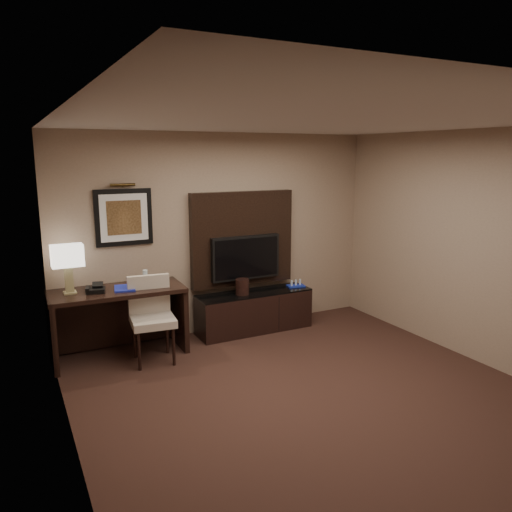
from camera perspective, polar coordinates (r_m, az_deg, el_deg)
floor at (r=5.14m, az=7.60°, el=-16.60°), size 4.50×5.00×0.01m
ceiling at (r=4.55m, az=8.53°, el=15.07°), size 4.50×5.00×0.01m
wall_back at (r=6.82m, az=-4.07°, el=2.55°), size 4.50×0.01×2.70m
wall_left at (r=3.87m, az=-20.55°, el=-5.10°), size 0.01×5.00×2.70m
wall_right at (r=6.21m, az=25.33°, el=0.58°), size 0.01×5.00×2.70m
desk at (r=6.29m, az=-15.41°, el=-7.37°), size 1.58×0.71×0.84m
credenza at (r=6.95m, az=-0.20°, el=-6.34°), size 1.61×0.45×0.55m
tv_wall_panel at (r=6.90m, az=-1.57°, el=2.01°), size 1.50×0.12×1.30m
tv at (r=6.86m, az=-1.20°, el=-0.18°), size 1.00×0.08×0.60m
artwork at (r=6.37m, az=-14.89°, el=4.29°), size 0.70×0.04×0.70m
picture_light at (r=6.30m, az=-15.00°, el=7.86°), size 0.04×0.04×0.30m
desk_chair at (r=5.99m, az=-11.72°, el=-7.17°), size 0.55×0.62×1.03m
table_lamp at (r=6.08m, az=-20.68°, el=-1.20°), size 0.42×0.29×0.62m
desk_phone at (r=6.09m, az=-17.86°, el=-3.50°), size 0.24×0.23×0.10m
blue_folder at (r=6.15m, az=-14.77°, el=-3.58°), size 0.29×0.36×0.02m
book at (r=6.12m, az=-14.32°, el=-2.74°), size 0.15×0.07×0.20m
water_bottle at (r=6.30m, az=-12.54°, el=-2.37°), size 0.07×0.07×0.18m
ice_bucket at (r=6.74m, az=-1.59°, el=-3.52°), size 0.22×0.22×0.21m
minibar_tray at (r=7.17m, az=4.58°, el=-3.15°), size 0.27×0.19×0.09m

